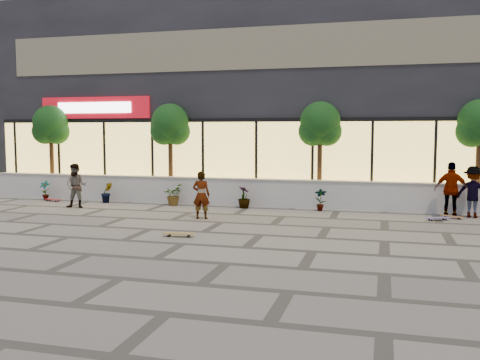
% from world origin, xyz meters
% --- Properties ---
extents(ground, '(80.00, 80.00, 0.00)m').
position_xyz_m(ground, '(0.00, 0.00, 0.00)').
color(ground, gray).
rests_on(ground, ground).
extents(planter_wall, '(22.00, 0.42, 1.04)m').
position_xyz_m(planter_wall, '(0.00, 7.00, 0.52)').
color(planter_wall, silver).
rests_on(planter_wall, ground).
extents(retail_building, '(24.00, 9.17, 8.50)m').
position_xyz_m(retail_building, '(-0.00, 12.49, 4.25)').
color(retail_building, black).
rests_on(retail_building, ground).
extents(shrub_a, '(0.43, 0.29, 0.81)m').
position_xyz_m(shrub_a, '(-8.50, 6.45, 0.41)').
color(shrub_a, '#113512').
rests_on(shrub_a, ground).
extents(shrub_b, '(0.57, 0.57, 0.81)m').
position_xyz_m(shrub_b, '(-5.70, 6.45, 0.41)').
color(shrub_b, '#113512').
rests_on(shrub_b, ground).
extents(shrub_c, '(0.68, 0.77, 0.81)m').
position_xyz_m(shrub_c, '(-2.90, 6.45, 0.41)').
color(shrub_c, '#113512').
rests_on(shrub_c, ground).
extents(shrub_d, '(0.64, 0.64, 0.81)m').
position_xyz_m(shrub_d, '(-0.10, 6.45, 0.41)').
color(shrub_d, '#113512').
rests_on(shrub_d, ground).
extents(shrub_e, '(0.46, 0.35, 0.81)m').
position_xyz_m(shrub_e, '(2.70, 6.45, 0.41)').
color(shrub_e, '#113512').
rests_on(shrub_e, ground).
extents(tree_west, '(1.60, 1.50, 3.92)m').
position_xyz_m(tree_west, '(-9.00, 7.70, 2.99)').
color(tree_west, '#4E341B').
rests_on(tree_west, ground).
extents(tree_midwest, '(1.60, 1.50, 3.92)m').
position_xyz_m(tree_midwest, '(-3.50, 7.70, 2.99)').
color(tree_midwest, '#4E341B').
rests_on(tree_midwest, ground).
extents(tree_mideast, '(1.60, 1.50, 3.92)m').
position_xyz_m(tree_mideast, '(2.50, 7.70, 2.99)').
color(tree_mideast, '#4E341B').
rests_on(tree_mideast, ground).
extents(tree_east, '(1.60, 1.50, 3.92)m').
position_xyz_m(tree_east, '(8.00, 7.70, 2.99)').
color(tree_east, '#4E341B').
rests_on(tree_east, ground).
extents(skater_center, '(0.60, 0.42, 1.54)m').
position_xyz_m(skater_center, '(-0.81, 3.76, 0.77)').
color(skater_center, white).
rests_on(skater_center, ground).
extents(skater_left, '(0.91, 0.77, 1.63)m').
position_xyz_m(skater_left, '(-6.04, 4.84, 0.82)').
color(skater_left, tan).
rests_on(skater_left, ground).
extents(skater_right_near, '(1.11, 0.59, 1.81)m').
position_xyz_m(skater_right_near, '(7.00, 6.30, 0.91)').
color(skater_right_near, white).
rests_on(skater_right_near, ground).
extents(skater_right_far, '(1.22, 0.92, 1.69)m').
position_xyz_m(skater_right_far, '(7.66, 6.30, 0.84)').
color(skater_right_far, '#A0421D').
rests_on(skater_right_far, ground).
extents(skateboard_center, '(0.88, 0.31, 0.10)m').
position_xyz_m(skateboard_center, '(-0.42, 0.79, 0.09)').
color(skateboard_center, olive).
rests_on(skateboard_center, ground).
extents(skateboard_left, '(0.79, 0.35, 0.09)m').
position_xyz_m(skateboard_left, '(-7.98, 6.20, 0.08)').
color(skateboard_left, '#B12221').
rests_on(skateboard_left, ground).
extents(skateboard_right_near, '(0.69, 0.50, 0.08)m').
position_xyz_m(skateboard_right_near, '(7.00, 5.92, 0.07)').
color(skateboard_right_near, '#A06634').
rests_on(skateboard_right_near, ground).
extents(skateboard_right_far, '(0.80, 0.55, 0.10)m').
position_xyz_m(skateboard_right_far, '(6.51, 5.39, 0.08)').
color(skateboard_right_far, '#5E559C').
rests_on(skateboard_right_far, ground).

